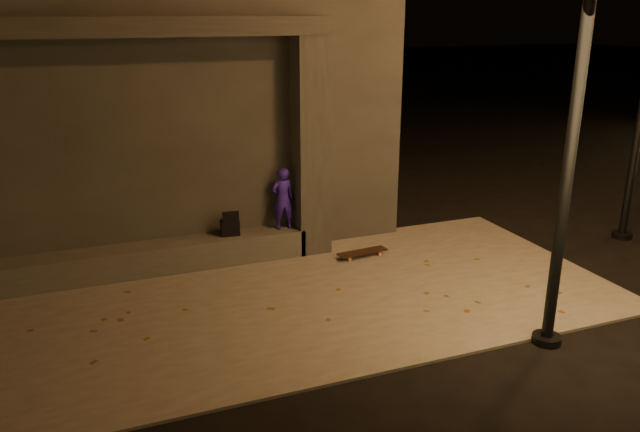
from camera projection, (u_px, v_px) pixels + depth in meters
name	position (u px, v px, depth m)	size (l,w,h in m)	color
ground	(286.00, 385.00, 6.98)	(120.00, 120.00, 0.00)	black
sidewalk	(241.00, 308.00, 8.75)	(11.00, 4.40, 0.04)	#67635A
building	(123.00, 89.00, 11.57)	(9.00, 5.10, 5.22)	#373432
ledge	(119.00, 262.00, 9.70)	(6.00, 0.55, 0.45)	#4D4B46
column	(311.00, 148.00, 10.31)	(0.55, 0.55, 3.60)	#373432
canopy	(166.00, 26.00, 8.99)	(5.00, 0.70, 0.28)	#373432
skateboarder	(283.00, 198.00, 10.40)	(0.38, 0.25, 1.05)	#351CB7
backpack	(230.00, 226.00, 10.20)	(0.32, 0.23, 0.43)	black
skateboard	(362.00, 252.00, 10.51)	(0.90, 0.31, 0.10)	black
street_lamp_0	(586.00, 29.00, 6.69)	(0.36, 0.36, 6.67)	black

